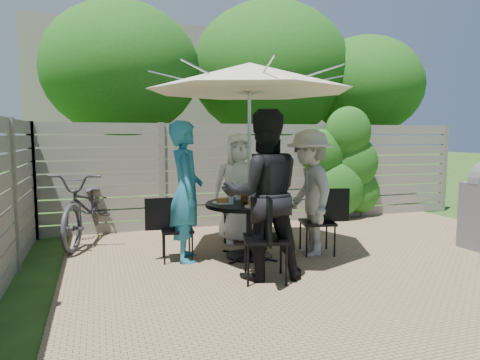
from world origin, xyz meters
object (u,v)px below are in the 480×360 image
object	(u,v)px
glass_front	(261,200)
coffee_cup	(253,196)
person_back	(239,188)
plate_right	(276,200)
chair_front	(265,256)
person_front	(263,195)
chair_left	(176,242)
umbrella	(249,77)
person_right	(309,193)
syrup_jug	(244,196)
bicycle	(88,206)
person_left	(186,192)
patio_table	(249,219)
plate_left	(222,201)
chair_back	(237,221)
glass_right	(267,196)
plate_front	(255,205)
glass_left	(231,199)
plate_extra	(268,204)
plate_back	(244,197)
chair_right	(318,235)
glass_back	(238,195)

from	to	relation	value
glass_front	coffee_cup	xyz separation A→B (m)	(0.07, 0.47, -0.01)
person_back	plate_right	world-z (taller)	person_back
chair_front	person_front	world-z (taller)	person_front
chair_left	person_front	size ratio (longest dim) A/B	0.44
person_front	plate_right	bearing A→B (deg)	-113.45
umbrella	person_right	size ratio (longest dim) A/B	1.75
person_front	syrup_jug	xyz separation A→B (m)	(0.07, 0.88, -0.13)
chair_left	bicycle	size ratio (longest dim) A/B	0.40
person_left	syrup_jug	xyz separation A→B (m)	(0.77, -0.07, -0.08)
umbrella	person_back	size ratio (longest dim) A/B	1.80
coffee_cup	bicycle	size ratio (longest dim) A/B	0.06
patio_table	person_left	size ratio (longest dim) A/B	0.72
person_left	plate_left	size ratio (longest dim) A/B	7.01
chair_back	syrup_jug	xyz separation A→B (m)	(-0.20, -0.90, 0.53)
glass_right	plate_front	bearing A→B (deg)	-127.96
glass_front	coffee_cup	distance (m)	0.48
glass_front	syrup_jug	xyz separation A→B (m)	(-0.12, 0.33, 0.01)
glass_left	coffee_cup	size ratio (longest dim) A/B	1.17
chair_front	plate_extra	xyz separation A→B (m)	(0.28, 0.63, 0.47)
person_back	chair_back	bearing A→B (deg)	89.46
chair_back	person_left	distance (m)	1.41
plate_back	plate_front	size ratio (longest dim) A/B	1.00
chair_back	chair_right	size ratio (longest dim) A/B	1.10
person_left	glass_front	xyz separation A→B (m)	(0.88, -0.40, -0.09)
patio_table	syrup_jug	world-z (taller)	syrup_jug
patio_table	plate_back	distance (m)	0.44
person_left	glass_front	size ratio (longest dim) A/B	13.01
person_front	plate_front	distance (m)	0.51
plate_right	plate_left	bearing A→B (deg)	171.22
person_back	plate_front	world-z (taller)	person_back
person_front	glass_right	bearing A→B (deg)	-105.52
chair_right	person_right	world-z (taller)	person_right
person_right	glass_front	bearing A→B (deg)	-70.30
patio_table	umbrella	size ratio (longest dim) A/B	0.43
person_right	syrup_jug	bearing A→B (deg)	-93.22
glass_left	bicycle	distance (m)	2.46
glass_right	coffee_cup	size ratio (longest dim) A/B	1.17
person_back	glass_left	size ratio (longest dim) A/B	11.94
glass_back	chair_right	bearing A→B (deg)	-22.48
glass_front	person_back	bearing A→B (deg)	86.72
chair_back	plate_front	size ratio (longest dim) A/B	3.87
chair_back	chair_right	distance (m)	1.37
umbrella	coffee_cup	xyz separation A→B (m)	(0.13, 0.20, -1.56)
glass_right	person_back	bearing A→B (deg)	100.92
plate_left	glass_left	xyz separation A→B (m)	(0.08, -0.12, 0.05)
patio_table	glass_front	bearing A→B (deg)	-76.78
chair_front	plate_left	world-z (taller)	chair_front
chair_front	person_front	distance (m)	0.68
plate_front	glass_right	size ratio (longest dim) A/B	1.86
chair_left	syrup_jug	xyz separation A→B (m)	(0.90, -0.09, 0.58)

